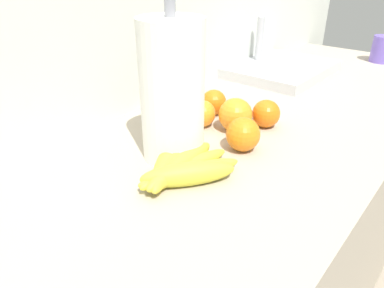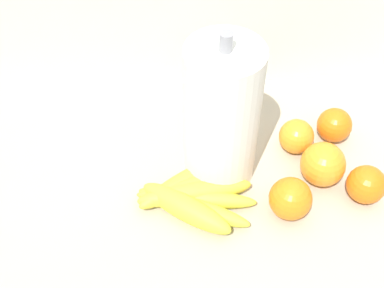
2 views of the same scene
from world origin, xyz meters
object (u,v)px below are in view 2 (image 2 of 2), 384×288
banana_bunch (192,194)px  orange_right (366,185)px  orange_front (323,164)px  orange_center (334,125)px  orange_back_right (290,199)px  orange_back_left (296,136)px  paper_towel_roll (221,117)px

banana_bunch → orange_right: (0.30, -0.01, 0.01)m
orange_front → orange_right: (0.07, -0.04, -0.01)m
orange_front → orange_center: size_ratio=1.21×
orange_back_right → orange_back_left: size_ratio=1.12×
orange_back_right → orange_right: 0.14m
orange_back_right → orange_back_left: bearing=74.2°
banana_bunch → orange_back_right: (0.16, -0.03, 0.02)m
orange_center → orange_back_right: bearing=-125.5°
orange_front → orange_back_left: 0.08m
orange_back_right → orange_right: bearing=9.0°
orange_back_right → paper_towel_roll: (-0.11, 0.10, 0.10)m
paper_towel_roll → orange_center: bearing=16.3°
orange_back_right → paper_towel_roll: 0.18m
orange_center → orange_back_left: bearing=-163.5°
banana_bunch → orange_back_left: (0.20, 0.11, 0.01)m
orange_front → orange_right: 0.08m
orange_back_right → orange_right: (0.14, 0.02, -0.00)m
orange_front → orange_back_right: orange_front is taller
orange_back_left → orange_front: bearing=-68.0°
banana_bunch → orange_front: (0.23, 0.03, 0.02)m
paper_towel_roll → orange_back_left: bearing=16.1°
paper_towel_roll → banana_bunch: bearing=-129.5°
orange_back_right → orange_center: bearing=54.5°
orange_right → orange_front: bearing=145.7°
orange_back_right → banana_bunch: bearing=168.3°
orange_center → orange_front: bearing=-115.6°
orange_front → orange_back_left: bearing=112.0°
orange_right → banana_bunch: bearing=177.7°
orange_front → orange_back_right: (-0.07, -0.07, -0.00)m
orange_back_left → orange_right: bearing=-51.4°
banana_bunch → orange_back_left: size_ratio=3.26×
orange_back_left → paper_towel_roll: bearing=-163.9°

